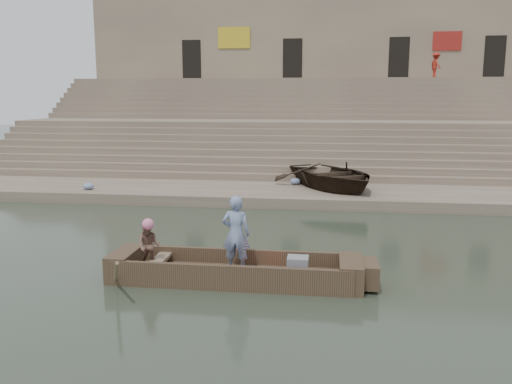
% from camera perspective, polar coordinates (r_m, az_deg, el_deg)
% --- Properties ---
extents(ground, '(120.00, 120.00, 0.00)m').
position_cam_1_polar(ground, '(13.52, 5.09, -7.33)').
color(ground, '#2B3628').
rests_on(ground, ground).
extents(lower_landing, '(32.00, 4.00, 0.40)m').
position_cam_1_polar(lower_landing, '(21.24, 6.15, -0.33)').
color(lower_landing, gray).
rests_on(lower_landing, ground).
extents(mid_landing, '(32.00, 3.00, 2.80)m').
position_cam_1_polar(mid_landing, '(28.51, 6.66, 4.78)').
color(mid_landing, gray).
rests_on(mid_landing, ground).
extents(upper_landing, '(32.00, 3.00, 5.20)m').
position_cam_1_polar(upper_landing, '(35.41, 6.95, 7.77)').
color(upper_landing, gray).
rests_on(upper_landing, ground).
extents(ghat_steps, '(32.00, 11.00, 5.20)m').
position_cam_1_polar(ghat_steps, '(30.16, 6.75, 5.84)').
color(ghat_steps, gray).
rests_on(ghat_steps, ground).
extents(building_wall, '(32.00, 5.07, 11.20)m').
position_cam_1_polar(building_wall, '(39.41, 7.15, 12.37)').
color(building_wall, gray).
rests_on(building_wall, ground).
extents(main_rowboat, '(5.00, 1.30, 0.22)m').
position_cam_1_polar(main_rowboat, '(12.00, -2.30, -9.03)').
color(main_rowboat, brown).
rests_on(main_rowboat, ground).
extents(rowboat_trim, '(6.04, 2.63, 1.78)m').
position_cam_1_polar(rowboat_trim, '(11.90, -1.33, -8.21)').
color(rowboat_trim, brown).
rests_on(rowboat_trim, ground).
extents(standing_man, '(0.64, 0.44, 1.71)m').
position_cam_1_polar(standing_man, '(11.77, -2.15, -4.50)').
color(standing_man, navy).
rests_on(standing_man, main_rowboat).
extents(rowing_man, '(0.56, 0.45, 1.11)m').
position_cam_1_polar(rowing_man, '(12.16, -11.44, -5.69)').
color(rowing_man, '#21654F').
rests_on(rowing_man, main_rowboat).
extents(television, '(0.46, 0.42, 0.40)m').
position_cam_1_polar(television, '(11.75, 4.44, -7.89)').
color(television, gray).
rests_on(television, main_rowboat).
extents(beached_rowboat, '(5.70, 6.23, 1.06)m').
position_cam_1_polar(beached_rowboat, '(21.74, 8.17, 1.81)').
color(beached_rowboat, '#2D2116').
rests_on(beached_rowboat, lower_landing).
extents(pedestrian, '(0.83, 1.13, 1.55)m').
position_cam_1_polar(pedestrian, '(35.30, 18.74, 12.80)').
color(pedestrian, '#9F271B').
rests_on(pedestrian, upper_landing).
extents(cloth_bundles, '(8.57, 2.80, 0.26)m').
position_cam_1_polar(cloth_bundles, '(21.97, -6.59, 0.89)').
color(cloth_bundles, '#3F5999').
rests_on(cloth_bundles, lower_landing).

